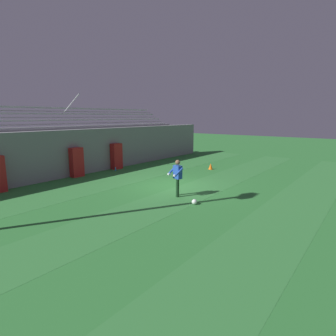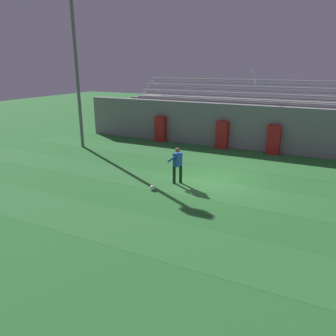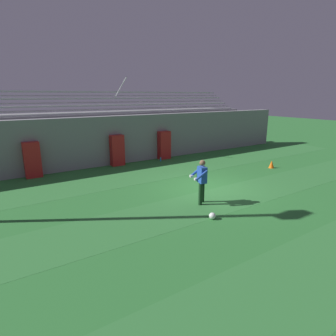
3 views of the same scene
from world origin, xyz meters
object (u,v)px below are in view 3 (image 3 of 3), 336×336
Objects in this scene: padding_pillar_gate_left at (117,150)px; water_bottle at (161,159)px; padding_pillar_far_left at (32,160)px; traffic_cone at (272,164)px; goalkeeper at (202,179)px; padding_pillar_gate_right at (164,145)px; soccer_ball at (212,216)px.

water_bottle is at bearing -10.71° from padding_pillar_gate_left.
padding_pillar_far_left is 7.32× the size of water_bottle.
traffic_cone is at bearing -48.12° from water_bottle.
traffic_cone is at bearing -37.40° from padding_pillar_gate_left.
padding_pillar_far_left reaches higher than goalkeeper.
padding_pillar_far_left is at bearing 180.00° from padding_pillar_gate_right.
padding_pillar_gate_right is 4.18× the size of traffic_cone.
water_bottle is (-0.57, -0.50, -0.76)m from padding_pillar_gate_right.
padding_pillar_gate_right is at bearing 0.00° from padding_pillar_far_left.
padding_pillar_gate_left is 8.75m from traffic_cone.
padding_pillar_far_left reaches higher than traffic_cone.
water_bottle is (2.62, -0.50, -0.76)m from padding_pillar_gate_left.
traffic_cone is at bearing -24.95° from padding_pillar_far_left.
padding_pillar_gate_left is 1.00× the size of padding_pillar_gate_right.
padding_pillar_far_left is at bearing 175.99° from water_bottle.
water_bottle is at bearing -139.17° from padding_pillar_gate_right.
padding_pillar_gate_left and padding_pillar_far_left have the same top height.
padding_pillar_gate_right and padding_pillar_far_left have the same top height.
padding_pillar_gate_right is 6.52m from traffic_cone.
traffic_cone is (11.39, -5.30, -0.67)m from padding_pillar_far_left.
soccer_ball is (-0.37, -8.52, -0.77)m from padding_pillar_gate_left.
padding_pillar_far_left is 8.61m from goalkeeper.
goalkeeper is 7.21m from water_bottle.
padding_pillar_far_left is 7.14m from water_bottle.
soccer_ball is 0.92× the size of water_bottle.
water_bottle reaches higher than soccer_ball.
goalkeeper is at bearing -57.20° from padding_pillar_far_left.
padding_pillar_far_left is at bearing 115.65° from soccer_ball.
padding_pillar_gate_left is 7.98× the size of soccer_ball.
padding_pillar_gate_right is at bearing 67.54° from goalkeeper.
padding_pillar_gate_right is at bearing 67.25° from soccer_ball.
soccer_ball is 7.98m from traffic_cone.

